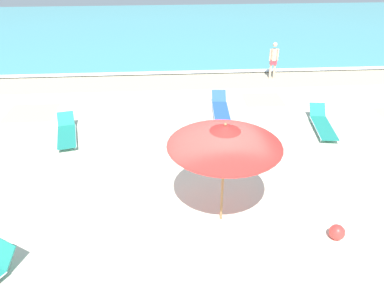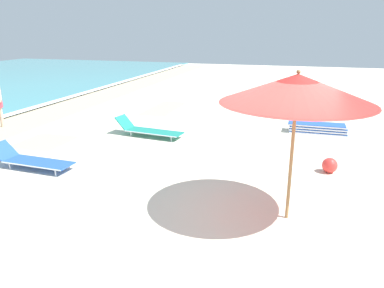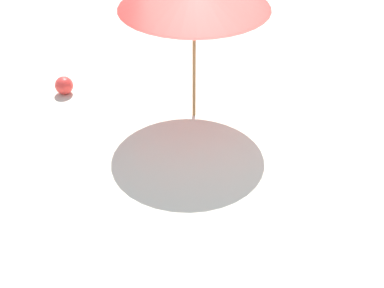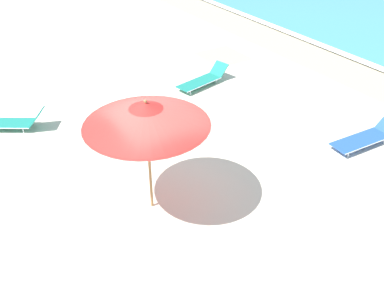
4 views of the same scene
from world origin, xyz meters
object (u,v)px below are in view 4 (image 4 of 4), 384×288
sun_lounger_beside_umbrella (203,79)px  sun_lounger_near_water_left (366,137)px  sun_lounger_near_water_right (8,122)px  beach_umbrella (146,114)px

sun_lounger_beside_umbrella → sun_lounger_near_water_left: (5.61, 1.70, -0.00)m
sun_lounger_near_water_right → sun_lounger_beside_umbrella: bearing=118.1°
sun_lounger_near_water_left → sun_lounger_near_water_right: size_ratio=1.01×
beach_umbrella → sun_lounger_near_water_left: bearing=82.3°
sun_lounger_beside_umbrella → sun_lounger_near_water_left: sun_lounger_beside_umbrella is taller
beach_umbrella → sun_lounger_near_water_right: bearing=-159.8°
sun_lounger_beside_umbrella → sun_lounger_near_water_right: 6.52m
beach_umbrella → sun_lounger_near_water_left: 6.66m
beach_umbrella → sun_lounger_beside_umbrella: beach_umbrella is taller
sun_lounger_near_water_left → beach_umbrella: bearing=-94.6°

